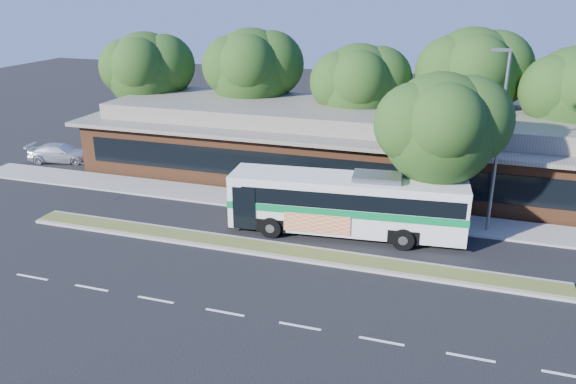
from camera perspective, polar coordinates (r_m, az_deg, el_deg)
name	(u,v)px	position (r m, az deg, el deg)	size (l,w,h in m)	color
ground	(269,256)	(26.10, -1.95, -6.53)	(120.00, 120.00, 0.00)	black
median_strip	(273,249)	(26.57, -1.51, -5.83)	(26.00, 1.10, 0.15)	#4F5D27
sidewalk	(307,206)	(31.64, 1.97, -1.45)	(44.00, 2.60, 0.12)	gray
parking_lot	(79,160)	(42.79, -20.46, 3.02)	(14.00, 12.00, 0.01)	black
plaza_building	(335,142)	(37.05, 4.84, 5.13)	(33.20, 11.20, 4.45)	brown
lamp_post	(498,138)	(28.76, 20.58, 5.17)	(0.93, 0.18, 9.07)	slate
tree_bg_a	(152,70)	(43.76, -13.65, 11.98)	(6.47, 5.80, 8.63)	black
tree_bg_b	(258,69)	(41.11, -3.09, 12.39)	(6.69, 6.00, 9.00)	black
tree_bg_c	(365,84)	(38.10, 7.85, 10.77)	(6.24, 5.60, 8.26)	black
tree_bg_d	(478,75)	(38.41, 18.77, 11.23)	(6.91, 6.20, 9.37)	black
transit_bus	(347,200)	(27.78, 6.05, -0.84)	(11.75, 3.59, 3.25)	silver
sedan	(60,153)	(42.77, -22.13, 3.69)	(1.80, 4.43, 1.29)	silver
sidewalk_tree	(448,127)	(28.16, 15.99, 6.37)	(6.16, 5.52, 8.00)	black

